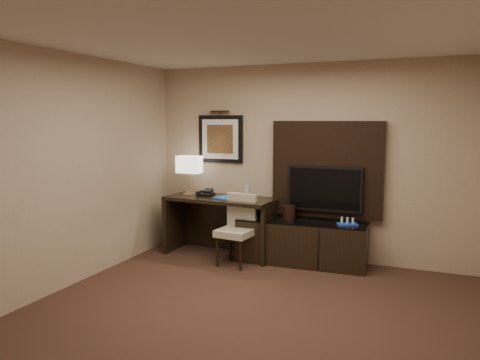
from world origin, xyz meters
The scene contains 18 objects.
floor centered at (0.00, 0.00, -0.01)m, with size 4.50×5.00×0.01m, color #372118.
ceiling centered at (0.00, 0.00, 2.70)m, with size 4.50×5.00×0.01m, color silver.
wall_back centered at (0.00, 2.50, 1.35)m, with size 4.50×0.01×2.70m, color tan.
wall_left centered at (-2.25, 0.00, 1.35)m, with size 0.01×5.00×2.70m, color tan.
desk centered at (-1.16, 2.15, 0.42)m, with size 1.56×0.67×0.84m, color black.
credenza centered at (0.04, 2.15, 0.30)m, with size 1.72×0.48×0.59m, color black.
tv_wall_panel centered at (0.30, 2.44, 1.27)m, with size 1.50×0.12×1.30m, color black.
tv centered at (0.30, 2.34, 1.02)m, with size 1.00×0.08×0.60m, color black.
artwork centered at (-1.30, 2.48, 1.65)m, with size 0.70×0.04×0.70m, color black.
picture_light centered at (-1.30, 2.44, 2.05)m, with size 0.04×0.04×0.30m, color #3C2513.
desk_chair centered at (-0.76, 1.77, 0.46)m, with size 0.44×0.50×0.91m, color beige, non-canonical shape.
table_lamp centered at (-1.69, 2.21, 1.11)m, with size 0.33×0.19×0.54m, color #9E7F62, non-canonical shape.
desk_phone centered at (-1.39, 2.15, 0.89)m, with size 0.22×0.19×0.11m, color black, non-canonical shape.
blue_folder centered at (-1.04, 2.11, 0.85)m, with size 0.24×0.32×0.02m, color #1952A6.
book centered at (-1.03, 2.10, 0.96)m, with size 0.18×0.02×0.24m, color tan.
water_bottle centered at (-0.76, 2.19, 0.93)m, with size 0.06×0.06×0.17m, color silver.
ice_bucket centered at (-0.14, 2.15, 0.69)m, with size 0.18×0.18×0.20m, color black.
minibar_tray centered at (0.64, 2.14, 0.64)m, with size 0.25×0.15×0.09m, color #1A3FAD, non-canonical shape.
Camera 1 is at (1.63, -3.81, 1.94)m, focal length 35.00 mm.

